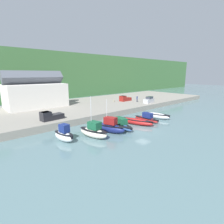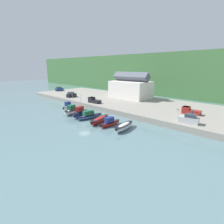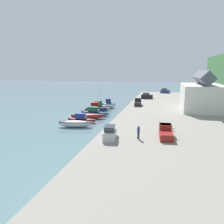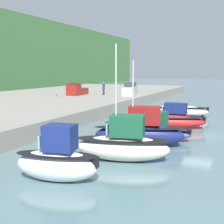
# 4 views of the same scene
# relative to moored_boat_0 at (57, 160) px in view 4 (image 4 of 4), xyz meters

# --- Properties ---
(ground_plane) EXTENTS (320.00, 320.00, 0.00)m
(ground_plane) POSITION_rel_moored_boat_0_xyz_m (14.62, -4.94, -1.10)
(ground_plane) COLOR slate
(moored_boat_0) EXTENTS (2.42, 4.69, 2.96)m
(moored_boat_0) POSITION_rel_moored_boat_0_xyz_m (0.00, 0.00, 0.00)
(moored_boat_0) COLOR white
(moored_boat_0) RESTS_ON ground_plane
(moored_boat_1) EXTENTS (3.39, 6.31, 7.25)m
(moored_boat_1) POSITION_rel_moored_boat_0_xyz_m (4.75, -1.76, -0.02)
(moored_boat_1) COLOR white
(moored_boat_1) RESTS_ON ground_plane
(moored_boat_2) EXTENTS (3.89, 6.99, 6.35)m
(moored_boat_2) POSITION_rel_moored_boat_0_xyz_m (8.57, -1.57, 0.03)
(moored_boat_2) COLOR navy
(moored_boat_2) RESTS_ON ground_plane
(moored_boat_3) EXTENTS (3.13, 8.36, 2.29)m
(moored_boat_3) POSITION_rel_moored_boat_0_xyz_m (11.92, -1.00, -0.28)
(moored_boat_3) COLOR #33568E
(moored_boat_3) RESTS_ON ground_plane
(moored_boat_4) EXTENTS (4.28, 8.65, 1.31)m
(moored_boat_4) POSITION_rel_moored_boat_0_xyz_m (16.42, -1.26, -0.41)
(moored_boat_4) COLOR red
(moored_boat_4) RESTS_ON ground_plane
(moored_boat_5) EXTENTS (1.67, 6.83, 2.14)m
(moored_boat_5) POSITION_rel_moored_boat_0_xyz_m (20.20, -1.44, -0.35)
(moored_boat_5) COLOR red
(moored_boat_5) RESTS_ON ground_plane
(moored_boat_6) EXTENTS (3.17, 7.48, 1.41)m
(moored_boat_6) POSITION_rel_moored_boat_0_xyz_m (24.40, -1.15, -0.36)
(moored_boat_6) COLOR silver
(moored_boat_6) RESTS_ON ground_plane
(parked_car_0) EXTENTS (4.39, 2.32, 2.16)m
(parked_car_0) POSITION_rel_moored_boat_0_xyz_m (34.87, 9.02, 1.30)
(parked_car_0) COLOR #B7B7BC
(parked_car_0) RESTS_ON quay_promenade
(pickup_truck_1) EXTENTS (4.87, 2.33, 1.90)m
(pickup_truck_1) POSITION_rel_moored_boat_0_xyz_m (31.93, 17.42, 1.20)
(pickup_truck_1) COLOR maroon
(pickup_truck_1) RESTS_ON quay_promenade
(person_on_quay) EXTENTS (0.40, 0.40, 2.14)m
(person_on_quay) POSITION_rel_moored_boat_0_xyz_m (33.87, 13.31, 1.48)
(person_on_quay) COLOR #232838
(person_on_quay) RESTS_ON quay_promenade
(dog_on_quay) EXTENTS (0.84, 0.68, 0.68)m
(dog_on_quay) POSITION_rel_moored_boat_0_xyz_m (28.04, 18.70, 0.84)
(dog_on_quay) COLOR tan
(dog_on_quay) RESTS_ON quay_promenade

